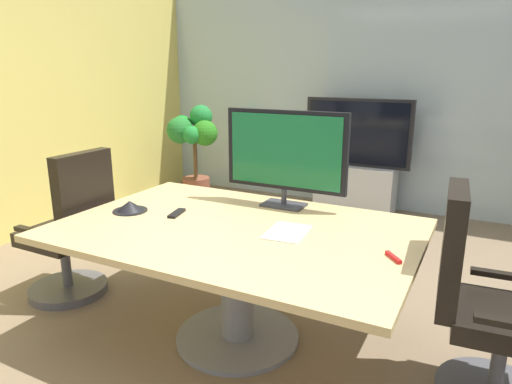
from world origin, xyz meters
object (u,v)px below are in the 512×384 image
Objects in this scene: office_chair_right at (483,317)px; conference_phone at (130,207)px; conference_table at (237,253)px; potted_plant at (193,143)px; office_chair_left at (72,238)px; tv_monitor at (285,153)px; wall_display_unit at (356,175)px; remote_control at (177,213)px.

office_chair_right is 4.95× the size of conference_phone.
conference_table is 3.13m from potted_plant.
potted_plant is at bearing 129.51° from conference_table.
potted_plant is (-0.66, 2.47, 0.29)m from office_chair_left.
conference_phone reaches higher than conference_table.
wall_display_unit is at bearing 93.81° from tv_monitor.
conference_table is 1.88× the size of office_chair_left.
office_chair_right is 1.30× the size of tv_monitor.
office_chair_right is at bearing 4.46° from conference_table.
office_chair_left is at bearing -75.05° from potted_plant.
potted_plant is at bearing 137.48° from tv_monitor.
conference_phone is 0.32m from remote_control.
office_chair_right is 4.05m from potted_plant.
conference_table is 12.08× the size of remote_control.
office_chair_right reaches higher than conference_phone.
potted_plant is 2.75m from conference_phone.
tv_monitor reaches higher than office_chair_left.
office_chair_left is 1.65m from tv_monitor.
office_chair_right is 0.83× the size of wall_display_unit.
conference_phone is at bearing -175.85° from conference_table.
remote_control is (-0.45, 0.03, 0.17)m from conference_table.
tv_monitor is 0.64× the size of wall_display_unit.
potted_plant is at bearing -164.80° from office_chair_left.
conference_phone is at bearing -145.57° from tv_monitor.
potted_plant is at bearing -165.26° from wall_display_unit.
office_chair_right is at bearing -18.29° from tv_monitor.
remote_control is (1.54, -2.38, -0.00)m from potted_plant.
wall_display_unit reaches higher than conference_table.
office_chair_left reaches higher than remote_control.
wall_display_unit is (-0.16, 2.39, -0.65)m from tv_monitor.
office_chair_right is (1.33, 0.10, -0.12)m from conference_table.
remote_control is at bearing -57.15° from potted_plant.
potted_plant reaches higher than conference_table.
wall_display_unit is at bearing 157.50° from office_chair_left.
office_chair_left is at bearing -112.75° from wall_display_unit.
wall_display_unit is 1.09× the size of potted_plant.
tv_monitor is 3.82× the size of conference_phone.
wall_display_unit reaches higher than office_chair_left.
office_chair_left reaches higher than conference_phone.
conference_phone is at bearing 90.04° from office_chair_right.
potted_plant reaches higher than conference_phone.
potted_plant is (-3.32, 2.31, 0.29)m from office_chair_right.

